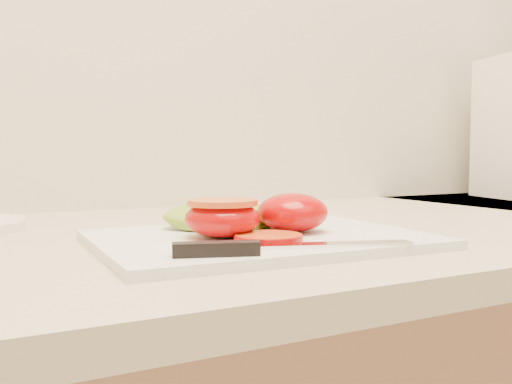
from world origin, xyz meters
name	(u,v)px	position (x,y,z in m)	size (l,w,h in m)	color
cutting_board	(260,239)	(-0.37, 1.56, 0.94)	(0.34, 0.25, 0.01)	silver
tomato_half_dome	(292,212)	(-0.32, 1.56, 0.96)	(0.08, 0.08, 0.04)	#B80001
tomato_half_cut	(222,217)	(-0.41, 1.56, 0.96)	(0.08, 0.08, 0.04)	#B80001
tomato_slice_0	(268,238)	(-0.38, 1.52, 0.94)	(0.07, 0.07, 0.01)	orange
lettuce_leaf_0	(222,217)	(-0.38, 1.63, 0.95)	(0.14, 0.09, 0.03)	#7EA52B
lettuce_leaf_1	(254,216)	(-0.34, 1.63, 0.95)	(0.10, 0.07, 0.02)	#7EA52B
knife	(264,247)	(-0.41, 1.47, 0.94)	(0.23, 0.07, 0.01)	silver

